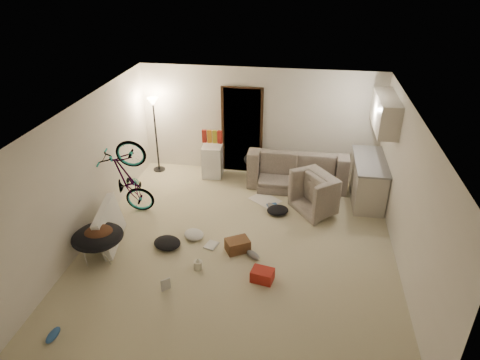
% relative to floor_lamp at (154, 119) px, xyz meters
% --- Properties ---
extents(floor, '(5.50, 6.00, 0.02)m').
position_rel_floor_lamp_xyz_m(floor, '(2.40, -2.65, -1.32)').
color(floor, beige).
rests_on(floor, ground).
extents(ceiling, '(5.50, 6.00, 0.02)m').
position_rel_floor_lamp_xyz_m(ceiling, '(2.40, -2.65, 1.20)').
color(ceiling, white).
rests_on(ceiling, wall_back).
extents(wall_back, '(5.50, 0.02, 2.50)m').
position_rel_floor_lamp_xyz_m(wall_back, '(2.40, 0.36, -0.06)').
color(wall_back, silver).
rests_on(wall_back, floor).
extents(wall_front, '(5.50, 0.02, 2.50)m').
position_rel_floor_lamp_xyz_m(wall_front, '(2.40, -5.66, -0.06)').
color(wall_front, silver).
rests_on(wall_front, floor).
extents(wall_left, '(0.02, 6.00, 2.50)m').
position_rel_floor_lamp_xyz_m(wall_left, '(-0.36, -2.65, -0.06)').
color(wall_left, silver).
rests_on(wall_left, floor).
extents(wall_right, '(0.02, 6.00, 2.50)m').
position_rel_floor_lamp_xyz_m(wall_right, '(5.16, -2.65, -0.06)').
color(wall_right, silver).
rests_on(wall_right, floor).
extents(doorway, '(0.85, 0.10, 2.04)m').
position_rel_floor_lamp_xyz_m(doorway, '(2.00, 0.32, -0.29)').
color(doorway, black).
rests_on(doorway, floor).
extents(door_trim, '(0.97, 0.04, 2.10)m').
position_rel_floor_lamp_xyz_m(door_trim, '(2.00, 0.29, -0.29)').
color(door_trim, '#352112').
rests_on(door_trim, floor).
extents(floor_lamp, '(0.28, 0.28, 1.81)m').
position_rel_floor_lamp_xyz_m(floor_lamp, '(0.00, 0.00, 0.00)').
color(floor_lamp, black).
rests_on(floor_lamp, floor).
extents(kitchen_counter, '(0.60, 1.50, 0.88)m').
position_rel_floor_lamp_xyz_m(kitchen_counter, '(4.83, -0.65, -0.87)').
color(kitchen_counter, beige).
rests_on(kitchen_counter, floor).
extents(counter_top, '(0.64, 1.54, 0.04)m').
position_rel_floor_lamp_xyz_m(counter_top, '(4.83, -0.65, -0.41)').
color(counter_top, gray).
rests_on(counter_top, kitchen_counter).
extents(kitchen_uppers, '(0.38, 1.40, 0.65)m').
position_rel_floor_lamp_xyz_m(kitchen_uppers, '(4.96, -0.65, 0.64)').
color(kitchen_uppers, beige).
rests_on(kitchen_uppers, wall_right).
extents(sofa, '(2.20, 0.87, 0.64)m').
position_rel_floor_lamp_xyz_m(sofa, '(3.34, -0.20, -0.99)').
color(sofa, '#3A423B').
rests_on(sofa, floor).
extents(armchair, '(1.23, 1.26, 0.62)m').
position_rel_floor_lamp_xyz_m(armchair, '(3.97, -1.16, -1.00)').
color(armchair, '#3A423B').
rests_on(armchair, floor).
extents(bicycle, '(1.75, 0.88, 0.98)m').
position_rel_floor_lamp_xyz_m(bicycle, '(0.10, -1.98, -0.86)').
color(bicycle, black).
rests_on(bicycle, floor).
extents(book_asset, '(0.26, 0.27, 0.02)m').
position_rel_floor_lamp_xyz_m(book_asset, '(1.40, -4.10, -1.30)').
color(book_asset, '#A72319').
rests_on(book_asset, floor).
extents(mini_fridge, '(0.47, 0.47, 0.76)m').
position_rel_floor_lamp_xyz_m(mini_fridge, '(1.36, -0.10, -0.93)').
color(mini_fridge, white).
rests_on(mini_fridge, floor).
extents(snack_box_0, '(0.10, 0.08, 0.30)m').
position_rel_floor_lamp_xyz_m(snack_box_0, '(1.19, -0.10, -0.31)').
color(snack_box_0, '#A72319').
rests_on(snack_box_0, mini_fridge).
extents(snack_box_1, '(0.11, 0.08, 0.30)m').
position_rel_floor_lamp_xyz_m(snack_box_1, '(1.31, -0.10, -0.31)').
color(snack_box_1, orange).
rests_on(snack_box_1, mini_fridge).
extents(snack_box_2, '(0.10, 0.08, 0.30)m').
position_rel_floor_lamp_xyz_m(snack_box_2, '(1.43, -0.10, -0.31)').
color(snack_box_2, gold).
rests_on(snack_box_2, mini_fridge).
extents(snack_box_3, '(0.11, 0.09, 0.30)m').
position_rel_floor_lamp_xyz_m(snack_box_3, '(1.55, -0.10, -0.31)').
color(snack_box_3, '#A72319').
rests_on(snack_box_3, mini_fridge).
extents(saucer_chair, '(0.86, 0.86, 0.61)m').
position_rel_floor_lamp_xyz_m(saucer_chair, '(0.10, -3.45, -0.94)').
color(saucer_chair, silver).
rests_on(saucer_chair, floor).
extents(hoodie, '(0.61, 0.58, 0.22)m').
position_rel_floor_lamp_xyz_m(hoodie, '(0.15, -3.48, -0.75)').
color(hoodie, '#4A2A19').
rests_on(hoodie, saucer_chair).
extents(sofa_drape, '(0.66, 0.59, 0.28)m').
position_rel_floor_lamp_xyz_m(sofa_drape, '(2.39, -0.20, -0.77)').
color(sofa_drape, black).
rests_on(sofa_drape, sofa).
extents(tv_box, '(0.48, 1.15, 0.75)m').
position_rel_floor_lamp_xyz_m(tv_box, '(0.10, -2.99, -0.94)').
color(tv_box, silver).
rests_on(tv_box, floor).
extents(drink_case_a, '(0.49, 0.45, 0.23)m').
position_rel_floor_lamp_xyz_m(drink_case_a, '(2.41, -2.87, -1.19)').
color(drink_case_a, brown).
rests_on(drink_case_a, floor).
extents(drink_case_b, '(0.39, 0.32, 0.20)m').
position_rel_floor_lamp_xyz_m(drink_case_b, '(2.93, -3.58, -1.21)').
color(drink_case_b, '#A72319').
rests_on(drink_case_b, floor).
extents(juicer, '(0.15, 0.15, 0.21)m').
position_rel_floor_lamp_xyz_m(juicer, '(1.83, -3.46, -1.22)').
color(juicer, beige).
rests_on(juicer, floor).
extents(newspaper, '(0.76, 0.73, 0.01)m').
position_rel_floor_lamp_xyz_m(newspaper, '(2.71, -1.04, -1.30)').
color(newspaper, silver).
rests_on(newspaper, floor).
extents(book_blue, '(0.32, 0.35, 0.03)m').
position_rel_floor_lamp_xyz_m(book_blue, '(2.91, -1.33, -1.29)').
color(book_blue, '#2A579B').
rests_on(book_blue, floor).
extents(book_white, '(0.26, 0.30, 0.02)m').
position_rel_floor_lamp_xyz_m(book_white, '(1.91, -2.81, -1.30)').
color(book_white, silver).
rests_on(book_white, floor).
extents(shoe_0, '(0.28, 0.21, 0.10)m').
position_rel_floor_lamp_xyz_m(shoe_0, '(1.46, -0.10, -1.26)').
color(shoe_0, '#2A579B').
rests_on(shoe_0, floor).
extents(shoe_1, '(0.27, 0.28, 0.10)m').
position_rel_floor_lamp_xyz_m(shoe_1, '(2.88, -1.36, -1.26)').
color(shoe_1, slate).
rests_on(shoe_1, floor).
extents(shoe_2, '(0.14, 0.30, 0.11)m').
position_rel_floor_lamp_xyz_m(shoe_2, '(0.22, -5.20, -1.25)').
color(shoe_2, '#2A579B').
rests_on(shoe_2, floor).
extents(shoe_3, '(0.31, 0.29, 0.11)m').
position_rel_floor_lamp_xyz_m(shoe_3, '(2.71, -3.03, -1.25)').
color(shoe_3, slate).
rests_on(shoe_3, floor).
extents(clothes_lump_a, '(0.60, 0.55, 0.16)m').
position_rel_floor_lamp_xyz_m(clothes_lump_a, '(1.14, -2.95, -1.23)').
color(clothes_lump_a, black).
rests_on(clothes_lump_a, floor).
extents(clothes_lump_b, '(0.55, 0.52, 0.13)m').
position_rel_floor_lamp_xyz_m(clothes_lump_b, '(3.01, -1.52, -1.24)').
color(clothes_lump_b, black).
rests_on(clothes_lump_b, floor).
extents(clothes_lump_c, '(0.53, 0.52, 0.12)m').
position_rel_floor_lamp_xyz_m(clothes_lump_c, '(1.54, -2.60, -1.25)').
color(clothes_lump_c, silver).
rests_on(clothes_lump_c, floor).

